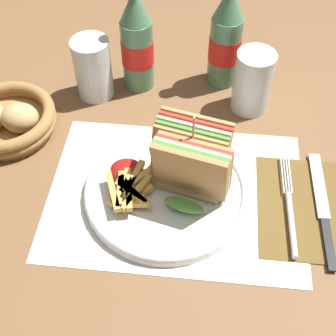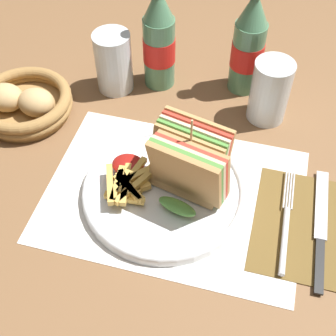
# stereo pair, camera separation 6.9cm
# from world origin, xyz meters

# --- Properties ---
(ground_plane) EXTENTS (4.00, 4.00, 0.00)m
(ground_plane) POSITION_xyz_m (0.00, 0.00, 0.00)
(ground_plane) COLOR brown
(placemat) EXTENTS (0.39, 0.28, 0.00)m
(placemat) POSITION_xyz_m (0.00, 0.01, 0.00)
(placemat) COLOR silver
(placemat) RESTS_ON ground_plane
(plate_main) EXTENTS (0.25, 0.25, 0.02)m
(plate_main) POSITION_xyz_m (-0.01, 0.01, 0.01)
(plate_main) COLOR white
(plate_main) RESTS_ON ground_plane
(club_sandwich) EXTENTS (0.12, 0.12, 0.14)m
(club_sandwich) POSITION_xyz_m (0.02, 0.02, 0.07)
(club_sandwich) COLOR tan
(club_sandwich) RESTS_ON plate_main
(fries_pile) EXTENTS (0.08, 0.10, 0.02)m
(fries_pile) POSITION_xyz_m (-0.07, -0.01, 0.03)
(fries_pile) COLOR gold
(fries_pile) RESTS_ON plate_main
(ketchup_blob) EXTENTS (0.05, 0.04, 0.02)m
(ketchup_blob) POSITION_xyz_m (-0.08, 0.03, 0.03)
(ketchup_blob) COLOR maroon
(ketchup_blob) RESTS_ON plate_main
(napkin) EXTENTS (0.14, 0.19, 0.00)m
(napkin) POSITION_xyz_m (0.19, 0.01, 0.00)
(napkin) COLOR brown
(napkin) RESTS_ON ground_plane
(fork) EXTENTS (0.02, 0.18, 0.01)m
(fork) POSITION_xyz_m (0.17, -0.01, 0.01)
(fork) COLOR silver
(fork) RESTS_ON napkin
(knife) EXTENTS (0.02, 0.21, 0.00)m
(knife) POSITION_xyz_m (0.22, 0.00, 0.01)
(knife) COLOR black
(knife) RESTS_ON napkin
(coke_bottle_near) EXTENTS (0.06, 0.06, 0.21)m
(coke_bottle_near) POSITION_xyz_m (-0.09, 0.26, 0.09)
(coke_bottle_near) COLOR #4C7F5B
(coke_bottle_near) RESTS_ON ground_plane
(coke_bottle_far) EXTENTS (0.06, 0.06, 0.21)m
(coke_bottle_far) POSITION_xyz_m (0.06, 0.29, 0.09)
(coke_bottle_far) COLOR #4C7F5B
(coke_bottle_far) RESTS_ON ground_plane
(glass_near) EXTENTS (0.07, 0.07, 0.11)m
(glass_near) POSITION_xyz_m (0.11, 0.22, 0.05)
(glass_near) COLOR silver
(glass_near) RESTS_ON ground_plane
(glass_far) EXTENTS (0.07, 0.07, 0.11)m
(glass_far) POSITION_xyz_m (-0.17, 0.23, 0.05)
(glass_far) COLOR silver
(glass_far) RESTS_ON ground_plane
(bread_basket) EXTENTS (0.17, 0.17, 0.06)m
(bread_basket) POSITION_xyz_m (-0.30, 0.12, 0.02)
(bread_basket) COLOR olive
(bread_basket) RESTS_ON ground_plane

